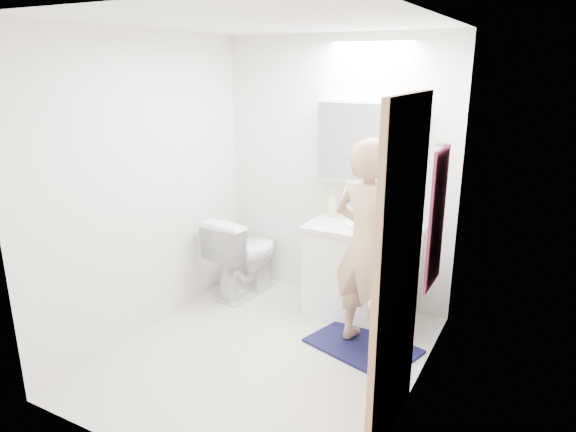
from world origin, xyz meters
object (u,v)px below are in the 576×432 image
Objects in this scene: person at (367,246)px; toothbrush_cup at (396,220)px; soap_bottle_a at (332,204)px; vanity_cabinet at (362,273)px; medicine_cabinet at (366,142)px; soap_bottle_b at (358,210)px; toilet at (245,255)px.

toothbrush_cup is at bearing -73.91° from person.
soap_bottle_a is 2.15× the size of toothbrush_cup.
soap_bottle_a is (-0.36, 0.15, 0.55)m from vanity_cabinet.
toothbrush_cup is at bearing -8.91° from medicine_cabinet.
soap_bottle_b is 0.35m from toothbrush_cup.
soap_bottle_b is (-0.03, -0.03, -0.60)m from medicine_cabinet.
person reaches higher than soap_bottle_a.
vanity_cabinet is 1.02× the size of medicine_cabinet.
vanity_cabinet is at bearing -22.81° from soap_bottle_a.
toothbrush_cup reaches higher than toilet.
medicine_cabinet reaches higher than soap_bottle_b.
soap_bottle_b is (1.02, 0.30, 0.50)m from toilet.
medicine_cabinet reaches higher than toothbrush_cup.
medicine_cabinet reaches higher than toilet.
vanity_cabinet is 5.77× the size of soap_bottle_b.
vanity_cabinet is at bearing -66.46° from medicine_cabinet.
medicine_cabinet is at bearing -157.59° from toilet.
soap_bottle_b is (0.23, 0.03, -0.04)m from soap_bottle_a.
toothbrush_cup is at bearing 0.98° from soap_bottle_a.
vanity_cabinet is 0.67m from soap_bottle_a.
person is at bearing -49.23° from soap_bottle_a.
medicine_cabinet is 8.16× the size of toothbrush_cup.
medicine_cabinet is 0.63m from soap_bottle_a.
vanity_cabinet is 0.55m from toothbrush_cup.
soap_bottle_b is (-0.12, 0.18, 0.51)m from vanity_cabinet.
person is at bearing -66.88° from vanity_cabinet.
soap_bottle_b is (-0.35, 0.70, 0.05)m from person.
vanity_cabinet is 1.14× the size of toilet.
toilet is (-1.14, -0.12, 0.01)m from vanity_cabinet.
soap_bottle_a reaches higher than soap_bottle_b.
soap_bottle_a is (-0.27, -0.06, -0.56)m from medicine_cabinet.
person is 10.30× the size of soap_bottle_b.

